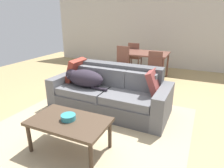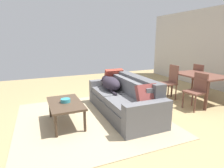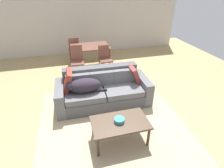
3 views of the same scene
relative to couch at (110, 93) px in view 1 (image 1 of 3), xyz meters
The scene contains 13 objects.
ground_plane 0.38m from the couch, 76.02° to the right, with size 10.00×10.00×0.00m, color tan.
back_partition 3.94m from the couch, 89.26° to the left, with size 8.00×0.12×2.70m, color beige.
area_rug 0.86m from the couch, 90.11° to the right, with size 2.98×2.95×0.01m, color tan.
couch is the anchor object (origin of this frame).
dog_on_left_cushion 0.58m from the couch, 162.26° to the right, with size 0.90×0.38×0.32m.
throw_pillow_by_left_arm 0.88m from the couch, behind, with size 0.11×0.47×0.47m, color maroon.
throw_pillow_by_right_arm 0.87m from the couch, ahead, with size 0.10×0.42×0.42m, color brown.
coffee_table 1.33m from the couch, 88.88° to the right, with size 1.02×0.61×0.46m.
bowl_on_coffee_table 1.33m from the couch, 89.38° to the right, with size 0.19×0.19×0.07m, color teal.
dining_table 2.27m from the couch, 88.54° to the left, with size 1.27×0.90×0.74m.
dining_chair_near_left 1.74m from the couch, 104.85° to the left, with size 0.43×0.43×0.96m.
dining_chair_near_right 1.78m from the couch, 75.39° to the left, with size 0.43×0.43×0.87m.
dining_chair_far_left 2.88m from the couch, 98.97° to the left, with size 0.40×0.40×0.92m.
Camera 1 is at (1.37, -2.89, 1.72)m, focal length 31.00 mm.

